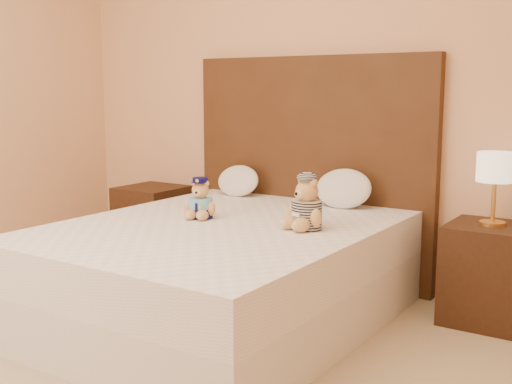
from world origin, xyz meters
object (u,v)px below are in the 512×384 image
at_px(nightstand_right, 489,274).
at_px(pillow_right, 343,187).
at_px(teddy_police, 200,198).
at_px(bed, 221,272).
at_px(pillow_left, 238,179).
at_px(nightstand_left, 153,222).
at_px(lamp, 495,171).
at_px(teddy_prisoner, 307,203).

xyz_separation_m(nightstand_right, pillow_right, (-0.91, 0.03, 0.41)).
bearing_deg(pillow_right, teddy_police, -125.08).
height_order(bed, pillow_left, pillow_left).
bearing_deg(nightstand_left, pillow_right, 1.08).
xyz_separation_m(bed, pillow_left, (-0.47, 0.83, 0.39)).
height_order(lamp, teddy_prisoner, lamp).
relative_size(bed, lamp, 5.00).
bearing_deg(lamp, nightstand_right, 0.00).
bearing_deg(lamp, pillow_right, 178.12).
xyz_separation_m(lamp, teddy_prisoner, (-0.80, -0.64, -0.16)).
height_order(nightstand_left, lamp, lamp).
xyz_separation_m(teddy_prisoner, pillow_left, (-0.92, 0.67, -0.03)).
height_order(nightstand_right, teddy_prisoner, teddy_prisoner).
height_order(lamp, pillow_left, lamp).
relative_size(nightstand_left, teddy_police, 2.36).
height_order(nightstand_left, teddy_prisoner, teddy_prisoner).
distance_m(nightstand_left, teddy_prisoner, 1.86).
relative_size(nightstand_left, nightstand_right, 1.00).
xyz_separation_m(teddy_police, pillow_left, (-0.27, 0.76, -0.00)).
distance_m(nightstand_left, teddy_police, 1.34).
height_order(pillow_left, pillow_right, pillow_right).
xyz_separation_m(teddy_prisoner, pillow_right, (-0.11, 0.67, -0.01)).
height_order(nightstand_left, teddy_police, teddy_police).
bearing_deg(bed, nightstand_left, 147.38).
bearing_deg(pillow_left, nightstand_right, -1.00).
xyz_separation_m(bed, lamp, (1.25, 0.80, 0.57)).
bearing_deg(bed, lamp, 32.62).
bearing_deg(pillow_left, teddy_police, -70.29).
bearing_deg(bed, nightstand_right, 32.62).
xyz_separation_m(lamp, pillow_left, (-1.72, 0.03, -0.18)).
distance_m(nightstand_right, teddy_police, 1.67).
relative_size(nightstand_right, teddy_police, 2.36).
relative_size(nightstand_left, lamp, 1.38).
xyz_separation_m(teddy_police, pillow_right, (0.53, 0.76, 0.02)).
bearing_deg(nightstand_right, teddy_prisoner, -141.19).
relative_size(bed, nightstand_right, 3.64).
distance_m(lamp, pillow_right, 0.93).
relative_size(lamp, pillow_left, 1.23).
height_order(teddy_police, pillow_left, teddy_police).
distance_m(nightstand_left, pillow_left, 0.87).
distance_m(lamp, teddy_police, 1.63).
xyz_separation_m(bed, teddy_prisoner, (0.45, 0.16, 0.42)).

